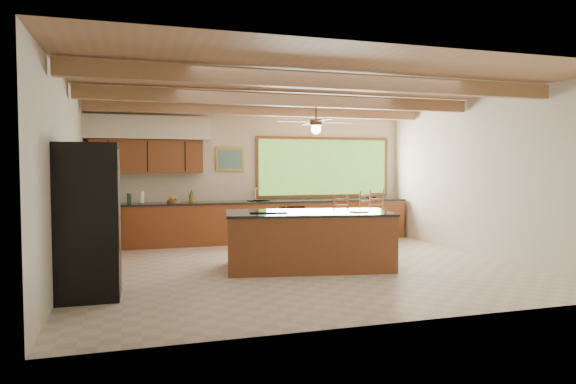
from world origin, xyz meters
name	(u,v)px	position (x,y,z in m)	size (l,w,h in m)	color
ground	(298,267)	(0.00, 0.00, 0.00)	(7.20, 7.20, 0.00)	#BBAE9B
room_shell	(278,137)	(-0.17, 0.65, 2.21)	(7.27, 6.54, 3.02)	beige
counter_run	(224,225)	(-0.82, 2.52, 0.46)	(7.12, 3.10, 1.22)	brown
island	(309,240)	(0.13, -0.17, 0.48)	(2.89, 1.73, 0.97)	brown
refrigerator	(88,221)	(-3.22, -1.15, 1.00)	(0.80, 0.77, 2.00)	black
bar_stool_a	(279,224)	(0.10, 1.55, 0.56)	(0.35, 0.35, 0.94)	brown
bar_stool_b	(338,217)	(1.36, 1.54, 0.66)	(0.46, 0.46, 1.12)	brown
bar_stool_c	(361,212)	(2.18, 2.20, 0.69)	(0.53, 0.53, 1.16)	brown
bar_stool_d	(374,210)	(2.60, 2.39, 0.70)	(0.43, 0.43, 1.19)	brown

